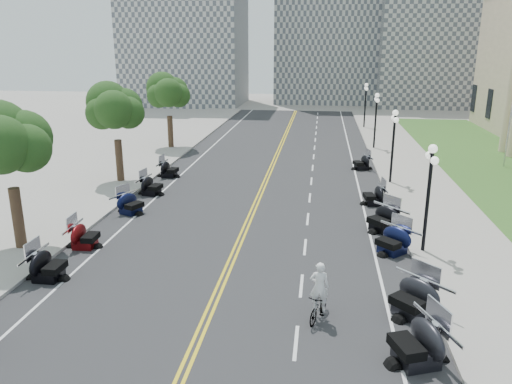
{
  "coord_description": "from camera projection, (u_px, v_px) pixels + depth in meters",
  "views": [
    {
      "loc": [
        3.75,
        -18.1,
        9.25
      ],
      "look_at": [
        0.56,
        6.15,
        2.0
      ],
      "focal_mm": 35.0,
      "sensor_mm": 36.0,
      "label": 1
    }
  ],
  "objects": [
    {
      "name": "lane_dash_19",
      "position": [
        318.0,
        114.0,
        69.33
      ],
      "size": [
        0.12,
        2.0,
        0.0
      ],
      "primitive_type": "cube",
      "color": "white",
      "rests_on": "road"
    },
    {
      "name": "motorcycle_n_5",
      "position": [
        414.0,
        296.0,
        17.56
      ],
      "size": [
        3.01,
        3.01,
        1.49
      ],
      "primitive_type": null,
      "rotation": [
        0.0,
        0.0,
        -0.8
      ],
      "color": "black",
      "rests_on": "road"
    },
    {
      "name": "tree_3",
      "position": [
        116.0,
        114.0,
        33.51
      ],
      "size": [
        4.8,
        4.8,
        9.2
      ],
      "primitive_type": null,
      "color": "#235619",
      "rests_on": "sidewalk_south"
    },
    {
      "name": "motorcycle_s_9",
      "position": [
        169.0,
        168.0,
        36.06
      ],
      "size": [
        2.01,
        2.01,
        1.29
      ],
      "primitive_type": null,
      "rotation": [
        0.0,
        0.0,
        1.48
      ],
      "color": "black",
      "rests_on": "road"
    },
    {
      "name": "motorcycle_n_10",
      "position": [
        362.0,
        162.0,
        38.25
      ],
      "size": [
        2.24,
        2.24,
        1.26
      ],
      "primitive_type": null,
      "rotation": [
        0.0,
        0.0,
        -1.27
      ],
      "color": "black",
      "rests_on": "road"
    },
    {
      "name": "lane_dash_5",
      "position": [
        296.0,
        342.0,
        16.1
      ],
      "size": [
        0.12,
        2.0,
        0.0
      ],
      "primitive_type": "cube",
      "color": "white",
      "rests_on": "road"
    },
    {
      "name": "centerline_yellow_b",
      "position": [
        257.0,
        205.0,
        29.79
      ],
      "size": [
        0.12,
        90.0,
        0.0
      ],
      "primitive_type": "cube",
      "color": "yellow",
      "rests_on": "road"
    },
    {
      "name": "motorcycle_s_6",
      "position": [
        84.0,
        235.0,
        23.49
      ],
      "size": [
        1.92,
        1.92,
        1.3
      ],
      "primitive_type": null,
      "rotation": [
        0.0,
        0.0,
        1.61
      ],
      "color": "#590A0C",
      "rests_on": "road"
    },
    {
      "name": "street_lamp_3",
      "position": [
        393.0,
        147.0,
        33.7
      ],
      "size": [
        0.5,
        1.2,
        4.9
      ],
      "primitive_type": null,
      "color": "black",
      "rests_on": "sidewalk_north"
    },
    {
      "name": "lane_dash_13",
      "position": [
        315.0,
        148.0,
        46.51
      ],
      "size": [
        0.12,
        2.0,
        0.0
      ],
      "primitive_type": "cube",
      "color": "white",
      "rests_on": "road"
    },
    {
      "name": "lane_dash_15",
      "position": [
        316.0,
        133.0,
        54.12
      ],
      "size": [
        0.12,
        2.0,
        0.0
      ],
      "primitive_type": "cube",
      "color": "white",
      "rests_on": "road"
    },
    {
      "name": "edge_line_north",
      "position": [
        364.0,
        210.0,
        29.0
      ],
      "size": [
        0.12,
        90.0,
        0.0
      ],
      "primitive_type": "cube",
      "color": "white",
      "rests_on": "road"
    },
    {
      "name": "street_lamp_2",
      "position": [
        428.0,
        199.0,
        22.29
      ],
      "size": [
        0.5,
        1.2,
        4.9
      ],
      "primitive_type": null,
      "color": "black",
      "rests_on": "sidewalk_north"
    },
    {
      "name": "lane_dash_18",
      "position": [
        317.0,
        118.0,
        65.53
      ],
      "size": [
        0.12,
        2.0,
        0.0
      ],
      "primitive_type": "cube",
      "color": "white",
      "rests_on": "road"
    },
    {
      "name": "lane_dash_14",
      "position": [
        315.0,
        140.0,
        50.32
      ],
      "size": [
        0.12,
        2.0,
        0.0
      ],
      "primitive_type": "cube",
      "color": "white",
      "rests_on": "road"
    },
    {
      "name": "distant_block_b",
      "position": [
        327.0,
        7.0,
        80.18
      ],
      "size": [
        16.0,
        12.0,
        30.0
      ],
      "primitive_type": "cube",
      "color": "gray",
      "rests_on": "ground"
    },
    {
      "name": "edge_line_south",
      "position": [
        152.0,
        201.0,
        30.61
      ],
      "size": [
        0.12,
        90.0,
        0.0
      ],
      "primitive_type": "cube",
      "color": "white",
      "rests_on": "road"
    },
    {
      "name": "centerline_yellow_a",
      "position": [
        253.0,
        205.0,
        29.82
      ],
      "size": [
        0.12,
        90.0,
        0.0
      ],
      "primitive_type": "cube",
      "color": "yellow",
      "rests_on": "road"
    },
    {
      "name": "motorcycle_n_4",
      "position": [
        417.0,
        340.0,
        14.87
      ],
      "size": [
        2.84,
        2.84,
        1.54
      ],
      "primitive_type": null,
      "rotation": [
        0.0,
        0.0,
        -1.21
      ],
      "color": "black",
      "rests_on": "road"
    },
    {
      "name": "motorcycle_n_8",
      "position": [
        374.0,
        194.0,
        29.8
      ],
      "size": [
        2.13,
        2.13,
        1.3
      ],
      "primitive_type": null,
      "rotation": [
        0.0,
        0.0,
        -1.41
      ],
      "color": "black",
      "rests_on": "road"
    },
    {
      "name": "lane_dash_6",
      "position": [
        301.0,
        285.0,
        19.9
      ],
      "size": [
        0.12,
        2.0,
        0.0
      ],
      "primitive_type": "cube",
      "color": "white",
      "rests_on": "road"
    },
    {
      "name": "lane_dash_12",
      "position": [
        314.0,
        157.0,
        42.71
      ],
      "size": [
        0.12,
        2.0,
        0.0
      ],
      "primitive_type": "cube",
      "color": "white",
      "rests_on": "road"
    },
    {
      "name": "sidewalk_north",
      "position": [
        437.0,
        212.0,
        28.47
      ],
      "size": [
        5.0,
        90.0,
        0.15
      ],
      "primitive_type": "cube",
      "color": "#9E9991",
      "rests_on": "ground"
    },
    {
      "name": "lane_dash_9",
      "position": [
        310.0,
        198.0,
        31.31
      ],
      "size": [
        0.12,
        2.0,
        0.0
      ],
      "primitive_type": "cube",
      "color": "white",
      "rests_on": "road"
    },
    {
      "name": "ground",
      "position": [
        223.0,
        281.0,
        20.3
      ],
      "size": [
        160.0,
        160.0,
        0.0
      ],
      "primitive_type": "plane",
      "color": "gray"
    },
    {
      "name": "sidewalk_south",
      "position": [
        89.0,
        198.0,
        31.1
      ],
      "size": [
        5.0,
        90.0,
        0.15
      ],
      "primitive_type": "cube",
      "color": "#9E9991",
      "rests_on": "ground"
    },
    {
      "name": "lane_dash_17",
      "position": [
        317.0,
        122.0,
        61.72
      ],
      "size": [
        0.12,
        2.0,
        0.0
      ],
      "primitive_type": "cube",
      "color": "white",
      "rests_on": "road"
    },
    {
      "name": "motorcycle_n_7",
      "position": [
        383.0,
        218.0,
        25.58
      ],
      "size": [
        2.91,
        2.91,
        1.44
      ],
      "primitive_type": null,
      "rotation": [
        0.0,
        0.0,
        -0.85
      ],
      "color": "black",
      "rests_on": "road"
    },
    {
      "name": "distant_block_a",
      "position": [
        185.0,
        19.0,
        77.8
      ],
      "size": [
        18.0,
        14.0,
        26.0
      ],
      "primitive_type": "cube",
      "color": "gray",
      "rests_on": "ground"
    },
    {
      "name": "street_lamp_5",
      "position": [
        365.0,
        106.0,
        56.51
      ],
      "size": [
        0.5,
        1.2,
        4.9
      ],
      "primitive_type": null,
      "color": "black",
      "rests_on": "sidewalk_north"
    },
    {
      "name": "motorcycle_s_8",
      "position": [
        151.0,
        185.0,
        31.79
      ],
      "size": [
        2.15,
        2.15,
        1.32
      ],
      "primitive_type": null,
      "rotation": [
        0.0,
        0.0,
        1.42
      ],
      "color": "black",
      "rests_on": "road"
    },
    {
      "name": "lane_dash_8",
      "position": [
        308.0,
        219.0,
        27.5
      ],
      "size": [
        0.12,
        2.0,
        0.0
      ],
      "primitive_type": "cube",
      "color": "white",
      "rests_on": "road"
    },
    {
      "name": "motorcycle_s_5",
      "position": [
        47.0,
        264.0,
        20.26
      ],
      "size": [
        1.95,
        1.95,
        1.36
      ],
      "primitive_type": null,
      "rotation": [
        0.0,
        0.0,
        1.57
      ],
      "color": "black",
      "rests_on": "road"
    },
    {
      "name": "lane_dash_11",
      "position": [
        313.0,
        168.0,
        38.91
      ],
      "size": [
        0.12,
        2.0,
        0.0
      ],
      "primitive_type": "cube",
      "color": "white",
      "rests_on": "road"
    },
    {
      "name": "lane_dash_10",
      "position": [
        311.0,
        181.0,
        35.11
      ],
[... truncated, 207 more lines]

